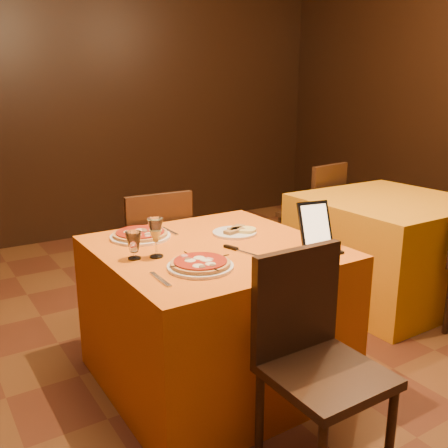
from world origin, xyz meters
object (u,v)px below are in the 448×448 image
chair_main_near (326,374)px  pizza_near (200,265)px  chair_main_far (150,258)px  chair_side_far (310,214)px  wine_glass (156,238)px  water_glass (134,245)px  tablet (315,226)px  pizza_far (140,235)px  main_table (214,314)px  side_table (386,248)px

chair_main_near → pizza_near: 0.69m
chair_main_far → chair_side_far: bearing=-166.1°
chair_main_near → chair_main_far: 1.62m
chair_main_near → chair_main_far: bearing=90.3°
pizza_near → wine_glass: 0.27m
chair_main_far → wine_glass: size_ratio=4.79×
water_glass → tablet: tablet is taller
chair_main_far → pizza_far: size_ratio=2.86×
chair_main_far → pizza_far: 0.62m
tablet → water_glass: bearing=166.7°
chair_side_far → tablet: (-1.27, -1.42, 0.41)m
wine_glass → tablet: (0.70, -0.32, 0.03)m
chair_main_near → water_glass: size_ratio=7.00×
chair_side_far → pizza_near: bearing=27.1°
pizza_far → wine_glass: 0.34m
main_table → pizza_far: (-0.25, 0.32, 0.39)m
chair_main_far → chair_side_far: size_ratio=1.00×
chair_main_far → side_table: bearing=165.7°
water_glass → main_table: bearing=-3.7°
pizza_far → wine_glass: size_ratio=1.68×
chair_side_far → wine_glass: (-1.97, -1.10, 0.39)m
main_table → chair_main_far: chair_main_far is taller
chair_main_far → wine_glass: wine_glass is taller
chair_side_far → wine_glass: bearing=20.7°
chair_main_far → tablet: size_ratio=3.73×
wine_glass → pizza_near: bearing=-67.8°
chair_side_far → water_glass: chair_side_far is taller
pizza_far → tablet: tablet is taller
main_table → side_table: bearing=9.1°
chair_main_near → side_table: bearing=33.8°
main_table → side_table: 1.67m
chair_side_far → main_table: bearing=25.0°
chair_main_near → water_glass: 1.01m
chair_main_near → chair_side_far: same height
chair_main_near → water_glass: (-0.41, 0.85, 0.36)m
main_table → water_glass: 0.60m
wine_glass → tablet: 0.77m
water_glass → side_table: bearing=6.5°
main_table → tablet: size_ratio=4.51×
main_table → water_glass: (-0.41, 0.03, 0.44)m
pizza_far → tablet: bearing=-45.6°
side_table → tablet: size_ratio=4.51×
chair_main_far → tablet: bearing=112.2°
pizza_far → water_glass: water_glass is taller
side_table → chair_main_near: size_ratio=1.21×
pizza_far → tablet: 0.91m
pizza_far → chair_side_far: bearing=22.1°
chair_main_near → chair_main_far: size_ratio=1.00×
chair_main_far → water_glass: size_ratio=7.00×
main_table → chair_side_far: chair_side_far is taller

